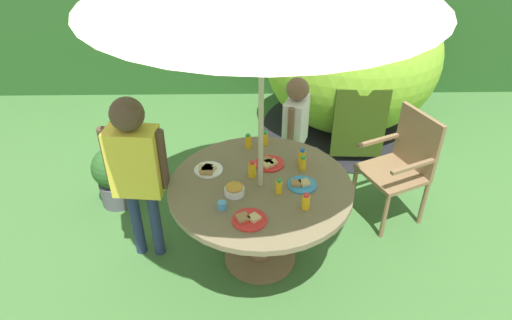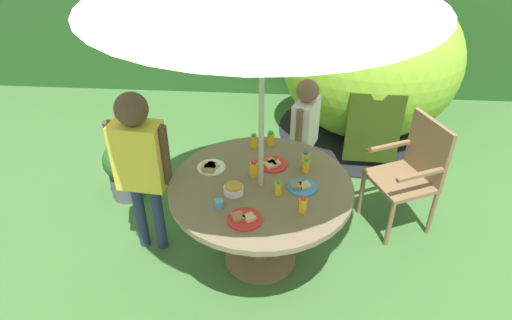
{
  "view_description": "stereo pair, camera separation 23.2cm",
  "coord_description": "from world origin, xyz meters",
  "px_view_note": "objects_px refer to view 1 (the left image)",
  "views": [
    {
      "loc": [
        -0.08,
        -2.67,
        2.78
      ],
      "look_at": [
        -0.03,
        -0.03,
        0.99
      ],
      "focal_mm": 32.12,
      "sensor_mm": 36.0,
      "label": 1
    },
    {
      "loc": [
        0.15,
        -2.66,
        2.78
      ],
      "look_at": [
        -0.03,
        -0.03,
        0.99
      ],
      "focal_mm": 32.12,
      "sensor_mm": 36.0,
      "label": 2
    }
  ],
  "objects_px": {
    "child_in_white_shirt": "(296,122)",
    "juice_bottle_near_left": "(264,138)",
    "cup_near": "(222,206)",
    "juice_bottle_spot_a": "(252,169)",
    "plate_far_left": "(208,169)",
    "juice_bottle_center_back": "(302,157)",
    "plate_back_edge": "(269,163)",
    "juice_bottle_far_right": "(306,202)",
    "dome_tent": "(352,60)",
    "juice_bottle_mid_left": "(303,163)",
    "garden_table": "(260,200)",
    "juice_bottle_near_right": "(279,187)",
    "plate_front_edge": "(249,219)",
    "potted_plant": "(114,175)",
    "child_in_yellow_shirt": "(135,162)",
    "wooden_chair": "(403,161)",
    "snack_bowl": "(234,190)",
    "juice_bottle_center_front": "(248,141)",
    "plate_mid_right": "(302,184)"
  },
  "relations": [
    {
      "from": "plate_back_edge",
      "to": "juice_bottle_spot_a",
      "type": "relative_size",
      "value": 1.77
    },
    {
      "from": "juice_bottle_center_back",
      "to": "cup_near",
      "type": "distance_m",
      "value": 0.8
    },
    {
      "from": "plate_front_edge",
      "to": "garden_table",
      "type": "bearing_deg",
      "value": 77.63
    },
    {
      "from": "snack_bowl",
      "to": "plate_far_left",
      "type": "xyz_separation_m",
      "value": [
        -0.21,
        0.29,
        -0.02
      ]
    },
    {
      "from": "wooden_chair",
      "to": "juice_bottle_mid_left",
      "type": "bearing_deg",
      "value": -92.18
    },
    {
      "from": "juice_bottle_center_back",
      "to": "juice_bottle_far_right",
      "type": "bearing_deg",
      "value": -92.94
    },
    {
      "from": "plate_back_edge",
      "to": "cup_near",
      "type": "xyz_separation_m",
      "value": [
        -0.34,
        -0.53,
        0.02
      ]
    },
    {
      "from": "plate_front_edge",
      "to": "juice_bottle_near_left",
      "type": "height_order",
      "value": "juice_bottle_near_left"
    },
    {
      "from": "plate_far_left",
      "to": "juice_bottle_center_back",
      "type": "bearing_deg",
      "value": 6.71
    },
    {
      "from": "child_in_yellow_shirt",
      "to": "juice_bottle_near_left",
      "type": "bearing_deg",
      "value": 31.8
    },
    {
      "from": "juice_bottle_spot_a",
      "to": "dome_tent",
      "type": "bearing_deg",
      "value": 60.77
    },
    {
      "from": "juice_bottle_mid_left",
      "to": "juice_bottle_near_right",
      "type": "bearing_deg",
      "value": -124.63
    },
    {
      "from": "garden_table",
      "to": "juice_bottle_near_right",
      "type": "bearing_deg",
      "value": -37.8
    },
    {
      "from": "wooden_chair",
      "to": "plate_mid_right",
      "type": "distance_m",
      "value": 1.12
    },
    {
      "from": "child_in_white_shirt",
      "to": "plate_front_edge",
      "type": "distance_m",
      "value": 1.38
    },
    {
      "from": "garden_table",
      "to": "juice_bottle_center_back",
      "type": "relative_size",
      "value": 10.35
    },
    {
      "from": "garden_table",
      "to": "plate_mid_right",
      "type": "height_order",
      "value": "plate_mid_right"
    },
    {
      "from": "potted_plant",
      "to": "juice_bottle_center_back",
      "type": "relative_size",
      "value": 4.47
    },
    {
      "from": "juice_bottle_center_back",
      "to": "juice_bottle_spot_a",
      "type": "xyz_separation_m",
      "value": [
        -0.39,
        -0.16,
        -0.0
      ]
    },
    {
      "from": "child_in_white_shirt",
      "to": "juice_bottle_near_right",
      "type": "relative_size",
      "value": 10.2
    },
    {
      "from": "dome_tent",
      "to": "child_in_white_shirt",
      "type": "distance_m",
      "value": 1.42
    },
    {
      "from": "dome_tent",
      "to": "plate_mid_right",
      "type": "bearing_deg",
      "value": -107.65
    },
    {
      "from": "garden_table",
      "to": "plate_back_edge",
      "type": "distance_m",
      "value": 0.31
    },
    {
      "from": "juice_bottle_center_back",
      "to": "juice_bottle_spot_a",
      "type": "distance_m",
      "value": 0.42
    },
    {
      "from": "potted_plant",
      "to": "plate_back_edge",
      "type": "relative_size",
      "value": 2.53
    },
    {
      "from": "child_in_white_shirt",
      "to": "juice_bottle_spot_a",
      "type": "relative_size",
      "value": 9.04
    },
    {
      "from": "plate_back_edge",
      "to": "juice_bottle_center_front",
      "type": "distance_m",
      "value": 0.3
    },
    {
      "from": "juice_bottle_mid_left",
      "to": "cup_near",
      "type": "height_order",
      "value": "juice_bottle_mid_left"
    },
    {
      "from": "wooden_chair",
      "to": "plate_mid_right",
      "type": "height_order",
      "value": "wooden_chair"
    },
    {
      "from": "cup_near",
      "to": "juice_bottle_spot_a",
      "type": "bearing_deg",
      "value": 61.1
    },
    {
      "from": "snack_bowl",
      "to": "plate_far_left",
      "type": "distance_m",
      "value": 0.36
    },
    {
      "from": "potted_plant",
      "to": "juice_bottle_spot_a",
      "type": "distance_m",
      "value": 1.5
    },
    {
      "from": "cup_near",
      "to": "plate_back_edge",
      "type": "bearing_deg",
      "value": 57.1
    },
    {
      "from": "garden_table",
      "to": "dome_tent",
      "type": "distance_m",
      "value": 2.4
    },
    {
      "from": "wooden_chair",
      "to": "snack_bowl",
      "type": "relative_size",
      "value": 6.89
    },
    {
      "from": "child_in_white_shirt",
      "to": "plate_far_left",
      "type": "xyz_separation_m",
      "value": [
        -0.74,
        -0.74,
        0.01
      ]
    },
    {
      "from": "child_in_white_shirt",
      "to": "juice_bottle_near_left",
      "type": "distance_m",
      "value": 0.47
    },
    {
      "from": "dome_tent",
      "to": "juice_bottle_near_left",
      "type": "relative_size",
      "value": 17.04
    },
    {
      "from": "cup_near",
      "to": "juice_bottle_center_front",
      "type": "bearing_deg",
      "value": 76.97
    },
    {
      "from": "dome_tent",
      "to": "child_in_yellow_shirt",
      "type": "relative_size",
      "value": 1.44
    },
    {
      "from": "wooden_chair",
      "to": "juice_bottle_center_front",
      "type": "height_order",
      "value": "wooden_chair"
    },
    {
      "from": "wooden_chair",
      "to": "juice_bottle_spot_a",
      "type": "distance_m",
      "value": 1.4
    },
    {
      "from": "juice_bottle_mid_left",
      "to": "child_in_white_shirt",
      "type": "bearing_deg",
      "value": 88.99
    },
    {
      "from": "snack_bowl",
      "to": "plate_back_edge",
      "type": "distance_m",
      "value": 0.45
    },
    {
      "from": "dome_tent",
      "to": "juice_bottle_far_right",
      "type": "bearing_deg",
      "value": -105.64
    },
    {
      "from": "dome_tent",
      "to": "juice_bottle_mid_left",
      "type": "relative_size",
      "value": 17.79
    },
    {
      "from": "juice_bottle_near_right",
      "to": "juice_bottle_mid_left",
      "type": "height_order",
      "value": "juice_bottle_near_right"
    },
    {
      "from": "child_in_white_shirt",
      "to": "juice_bottle_near_left",
      "type": "height_order",
      "value": "child_in_white_shirt"
    },
    {
      "from": "juice_bottle_near_left",
      "to": "juice_bottle_near_right",
      "type": "xyz_separation_m",
      "value": [
        0.08,
        -0.66,
        -0.0
      ]
    },
    {
      "from": "plate_back_edge",
      "to": "juice_bottle_far_right",
      "type": "relative_size",
      "value": 1.87
    }
  ]
}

